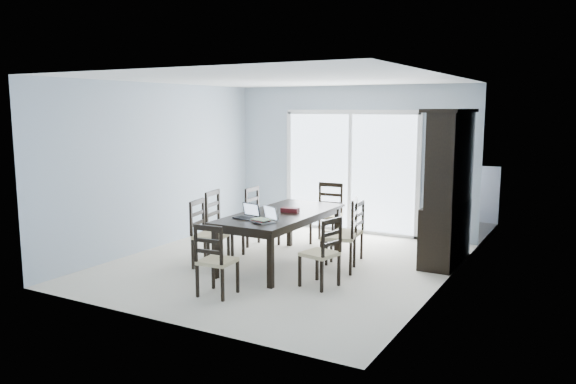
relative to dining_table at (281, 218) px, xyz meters
name	(u,v)px	position (x,y,z in m)	size (l,w,h in m)	color
floor	(281,264)	(0.00, 0.00, -0.67)	(5.00, 5.00, 0.00)	silver
ceiling	(281,79)	(0.00, 0.00, 1.93)	(5.00, 5.00, 0.00)	white
back_wall	(351,160)	(0.00, 2.50, 0.63)	(4.50, 0.02, 2.60)	#A7B7C7
wall_left	(159,166)	(-2.25, 0.00, 0.63)	(0.02, 5.00, 2.60)	#A7B7C7
wall_right	(443,184)	(2.25, 0.00, 0.63)	(0.02, 5.00, 2.60)	#A7B7C7
balcony	(370,224)	(0.00, 3.50, -0.72)	(4.50, 2.00, 0.10)	gray
railing	(387,187)	(0.00, 4.50, -0.12)	(4.50, 0.06, 1.10)	#99999E
dining_table	(281,218)	(0.00, 0.00, 0.00)	(1.00, 2.20, 0.75)	black
china_hutch	(448,189)	(2.02, 1.25, 0.40)	(0.50, 1.38, 2.20)	black
sliding_door	(350,172)	(0.00, 2.48, 0.41)	(2.52, 0.05, 2.18)	silver
chair_left_near	(204,226)	(-0.88, -0.62, -0.10)	(0.49, 0.48, 1.09)	black
chair_left_mid	(220,217)	(-1.01, -0.08, -0.07)	(0.51, 0.50, 1.15)	black
chair_left_far	(258,210)	(-0.86, 0.75, -0.09)	(0.44, 0.43, 1.10)	black
chair_right_near	(325,245)	(1.00, -0.66, -0.13)	(0.47, 0.46, 1.02)	black
chair_right_mid	(346,227)	(0.93, 0.14, -0.06)	(0.55, 0.54, 1.17)	black
chair_right_far	(353,225)	(0.83, 0.64, -0.13)	(0.43, 0.42, 1.02)	black
chair_end_near	(213,253)	(0.01, -1.62, -0.13)	(0.41, 0.42, 1.02)	black
chair_end_far	(328,206)	(0.00, 1.56, -0.07)	(0.46, 0.47, 1.13)	black
laptop_dark	(245,215)	(-0.20, -0.61, 0.13)	(0.32, 0.25, 0.20)	black
laptop_silver	(262,218)	(0.12, -0.70, 0.13)	(0.36, 0.32, 0.21)	#B2B2B4
book_stack	(261,220)	(0.10, -0.70, 0.10)	(0.28, 0.23, 0.04)	maroon
cell_phone	(259,224)	(0.14, -0.83, 0.08)	(0.12, 0.06, 0.01)	black
game_box	(290,210)	(0.09, 0.09, 0.11)	(0.25, 0.12, 0.06)	#44110D
hot_tub	(339,196)	(-0.62, 3.41, -0.21)	(1.80, 1.61, 0.92)	maroon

